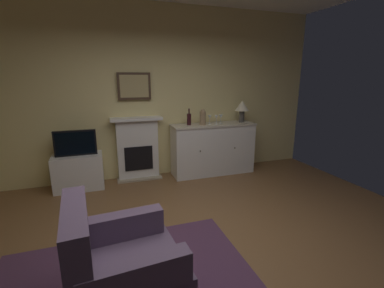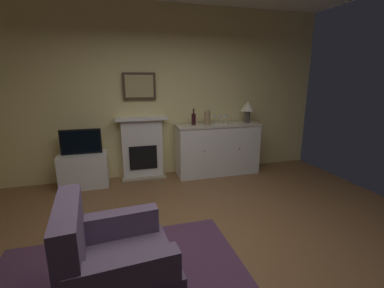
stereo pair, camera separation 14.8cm
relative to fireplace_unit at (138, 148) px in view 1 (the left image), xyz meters
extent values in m
cube|color=brown|center=(0.31, -2.34, -0.60)|extent=(6.21, 5.00, 0.10)
cube|color=#EAD68C|center=(0.31, 0.13, 0.93)|extent=(6.21, 0.06, 2.96)
cube|color=white|center=(0.00, 0.01, -0.02)|extent=(0.70, 0.18, 1.05)
cube|color=tan|center=(0.00, -0.09, -0.53)|extent=(0.77, 0.20, 0.03)
cube|color=black|center=(0.00, -0.09, -0.16)|extent=(0.48, 0.02, 0.42)
cube|color=white|center=(0.00, -0.02, 0.53)|extent=(0.87, 0.27, 0.05)
cube|color=#473323|center=(0.00, 0.05, 1.07)|extent=(0.55, 0.03, 0.45)
cube|color=tan|center=(0.00, 0.03, 1.07)|extent=(0.47, 0.01, 0.37)
cube|color=white|center=(1.36, -0.18, -0.09)|extent=(1.51, 0.45, 0.91)
cube|color=beige|center=(1.36, -0.18, 0.38)|extent=(1.54, 0.48, 0.03)
sphere|color=brown|center=(1.02, -0.41, -0.03)|extent=(0.02, 0.02, 0.02)
sphere|color=brown|center=(1.69, -0.41, -0.03)|extent=(0.02, 0.02, 0.02)
cylinder|color=#4C4742|center=(1.93, -0.18, 0.50)|extent=(0.10, 0.10, 0.22)
cone|color=#EFE5C6|center=(1.93, -0.18, 0.70)|extent=(0.26, 0.26, 0.18)
cylinder|color=#331419|center=(0.90, -0.15, 0.49)|extent=(0.08, 0.08, 0.20)
cylinder|color=#331419|center=(0.90, -0.15, 0.64)|extent=(0.03, 0.03, 0.09)
cylinder|color=silver|center=(1.28, -0.19, 0.39)|extent=(0.06, 0.06, 0.00)
cylinder|color=silver|center=(1.28, -0.19, 0.44)|extent=(0.01, 0.01, 0.09)
cone|color=silver|center=(1.28, -0.19, 0.52)|extent=(0.07, 0.07, 0.07)
cylinder|color=silver|center=(1.39, -0.24, 0.39)|extent=(0.06, 0.06, 0.00)
cylinder|color=silver|center=(1.39, -0.24, 0.44)|extent=(0.01, 0.01, 0.09)
cone|color=silver|center=(1.39, -0.24, 0.52)|extent=(0.07, 0.07, 0.07)
cylinder|color=silver|center=(1.50, -0.18, 0.39)|extent=(0.06, 0.06, 0.00)
cylinder|color=silver|center=(1.50, -0.18, 0.44)|extent=(0.01, 0.01, 0.09)
cone|color=silver|center=(1.50, -0.18, 0.52)|extent=(0.07, 0.07, 0.07)
cylinder|color=#9E7F5B|center=(1.13, -0.23, 0.51)|extent=(0.11, 0.11, 0.24)
sphere|color=#9E7F5B|center=(1.13, -0.23, 0.63)|extent=(0.08, 0.08, 0.08)
cube|color=white|center=(-0.97, -0.16, -0.27)|extent=(0.75, 0.42, 0.56)
cube|color=black|center=(-0.97, -0.18, 0.22)|extent=(0.62, 0.06, 0.40)
cube|color=black|center=(-0.97, -0.22, 0.22)|extent=(0.57, 0.01, 0.35)
cube|color=#604C66|center=(-0.44, -2.79, -0.29)|extent=(0.86, 0.82, 0.32)
cube|color=#604C66|center=(-0.77, -2.81, 0.12)|extent=(0.22, 0.77, 0.50)
cube|color=#604C66|center=(-0.41, -3.11, -0.02)|extent=(0.73, 0.20, 0.22)
cube|color=#604C66|center=(-0.47, -2.47, -0.02)|extent=(0.73, 0.20, 0.22)
cylinder|color=#473323|center=(-0.13, -2.44, -0.50)|extent=(0.05, 0.05, 0.10)
cylinder|color=#473323|center=(-0.80, -2.50, -0.50)|extent=(0.05, 0.05, 0.10)
camera|label=1|loc=(-0.54, -4.57, 1.20)|focal=24.85mm
camera|label=2|loc=(-0.40, -4.62, 1.20)|focal=24.85mm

